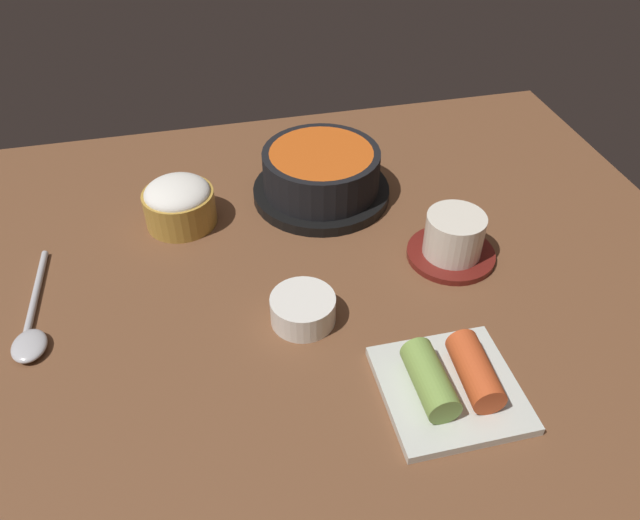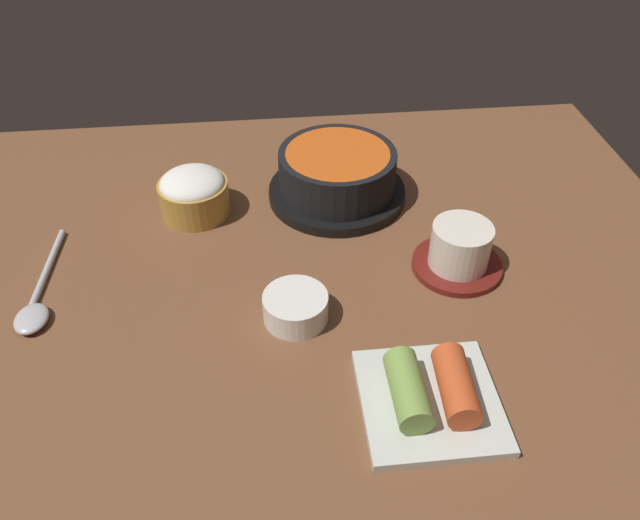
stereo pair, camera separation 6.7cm
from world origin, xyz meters
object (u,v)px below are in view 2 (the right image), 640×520
object	(u,v)px
rice_bowl	(194,193)
spoon	(36,303)
stone_pot	(337,175)
kimchi_plate	(431,394)
banchan_cup_center	(296,307)
tea_cup_with_saucer	(460,250)

from	to	relation	value
rice_bowl	spoon	world-z (taller)	rice_bowl
stone_pot	rice_bowl	xyz separation A→B (cm)	(-19.13, -1.66, -0.30)
kimchi_plate	banchan_cup_center	bearing A→B (deg)	132.66
stone_pot	rice_bowl	size ratio (longest dim) A/B	2.05
stone_pot	kimchi_plate	bearing A→B (deg)	-82.80
stone_pot	spoon	xyz separation A→B (cm)	(-36.04, -17.90, -2.84)
rice_bowl	stone_pot	bearing A→B (deg)	4.95
kimchi_plate	spoon	distance (cm)	44.13
rice_bowl	spoon	bearing A→B (deg)	-136.14
banchan_cup_center	stone_pot	bearing A→B (deg)	71.93
stone_pot	spoon	world-z (taller)	stone_pot
banchan_cup_center	spoon	xyz separation A→B (cm)	(-28.68, 4.65, -1.10)
kimchi_plate	stone_pot	bearing A→B (deg)	97.20
rice_bowl	kimchi_plate	world-z (taller)	rice_bowl
tea_cup_with_saucer	spoon	world-z (taller)	tea_cup_with_saucer
tea_cup_with_saucer	banchan_cup_center	distance (cm)	20.80
rice_bowl	tea_cup_with_saucer	size ratio (longest dim) A/B	0.85
banchan_cup_center	kimchi_plate	size ratio (longest dim) A/B	0.54
stone_pot	kimchi_plate	xyz separation A→B (cm)	(4.47, -35.38, -1.89)
stone_pot	rice_bowl	bearing A→B (deg)	-175.05
rice_bowl	kimchi_plate	xyz separation A→B (cm)	(23.60, -33.73, -1.59)
tea_cup_with_saucer	spoon	distance (cm)	48.56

